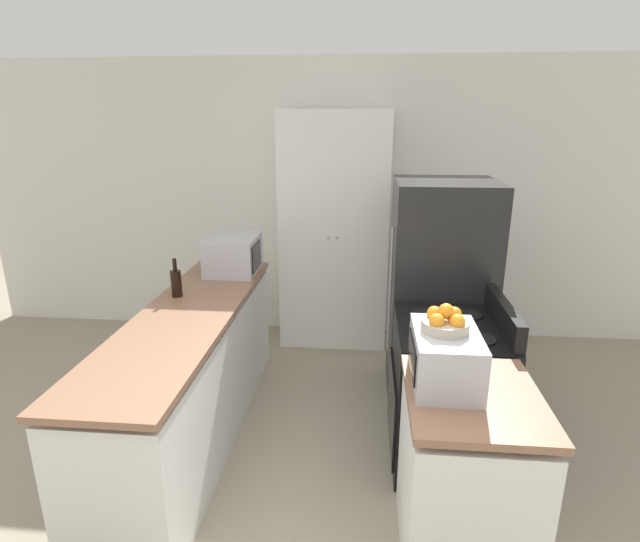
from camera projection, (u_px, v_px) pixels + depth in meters
The scene contains 10 objects.
wall_back at pixel (334, 202), 4.77m from camera, with size 7.00×0.06×2.60m.
counter_left at pixel (191, 377), 3.29m from camera, with size 0.60×2.36×0.89m.
counter_right at pixel (465, 479), 2.37m from camera, with size 0.60×0.72×0.89m.
pantry_cabinet at pixel (334, 232), 4.57m from camera, with size 0.97×0.48×2.14m.
stove at pixel (446, 391), 3.08m from camera, with size 0.66×0.75×1.05m.
refrigerator at pixel (439, 293), 3.70m from camera, with size 0.74×0.72×1.65m.
microwave at pixel (233, 254), 3.95m from camera, with size 0.39×0.47×0.29m.
wine_bottle at pixel (176, 282), 3.42m from camera, with size 0.07×0.07×0.27m.
toaster_oven at pixel (445, 358), 2.29m from camera, with size 0.30×0.44×0.25m.
fruit_bowl at pixel (445, 322), 2.26m from camera, with size 0.22×0.22×0.13m.
Camera 1 is at (0.31, -1.56, 2.07)m, focal length 28.00 mm.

